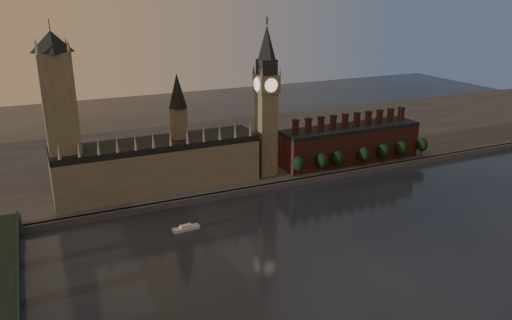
{
  "coord_description": "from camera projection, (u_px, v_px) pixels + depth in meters",
  "views": [
    {
      "loc": [
        -134.4,
        -188.39,
        125.61
      ],
      "look_at": [
        -22.93,
        55.0,
        35.57
      ],
      "focal_mm": 35.0,
      "sensor_mm": 36.0,
      "label": 1
    }
  ],
  "objects": [
    {
      "name": "embankment_tree_0",
      "position": [
        299.0,
        164.0,
        344.41
      ],
      "size": [
        8.6,
        8.6,
        14.88
      ],
      "color": "black",
      "rests_on": "north_bank"
    },
    {
      "name": "westminster_bridge",
      "position": [
        4.0,
        320.0,
        189.57
      ],
      "size": [
        14.0,
        200.0,
        11.55
      ],
      "color": "#1C2B26",
      "rests_on": "ground"
    },
    {
      "name": "embankment_tree_6",
      "position": [
        422.0,
        145.0,
        387.01
      ],
      "size": [
        8.6,
        8.6,
        14.88
      ],
      "color": "black",
      "rests_on": "north_bank"
    },
    {
      "name": "embankment_tree_2",
      "position": [
        338.0,
        158.0,
        356.15
      ],
      "size": [
        8.6,
        8.6,
        14.88
      ],
      "color": "black",
      "rests_on": "north_bank"
    },
    {
      "name": "embankment_tree_1",
      "position": [
        322.0,
        160.0,
        350.81
      ],
      "size": [
        8.6,
        8.6,
        14.88
      ],
      "color": "black",
      "rests_on": "north_bank"
    },
    {
      "name": "victoria_tower",
      "position": [
        61.0,
        114.0,
        288.34
      ],
      "size": [
        24.0,
        24.0,
        108.0
      ],
      "color": "#796D56",
      "rests_on": "north_bank"
    },
    {
      "name": "river_boat",
      "position": [
        186.0,
        228.0,
        277.57
      ],
      "size": [
        15.49,
        5.4,
        3.05
      ],
      "rotation": [
        0.0,
        0.0,
        0.07
      ],
      "color": "silver",
      "rests_on": "ground"
    },
    {
      "name": "embankment_tree_4",
      "position": [
        383.0,
        151.0,
        372.05
      ],
      "size": [
        8.6,
        8.6,
        14.88
      ],
      "color": "black",
      "rests_on": "north_bank"
    },
    {
      "name": "chimney_block",
      "position": [
        350.0,
        143.0,
        376.12
      ],
      "size": [
        110.0,
        25.0,
        37.0
      ],
      "color": "#582621",
      "rests_on": "north_bank"
    },
    {
      "name": "embankment_tree_3",
      "position": [
        364.0,
        154.0,
        364.68
      ],
      "size": [
        8.6,
        8.6,
        14.88
      ],
      "color": "black",
      "rests_on": "north_bank"
    },
    {
      "name": "north_bank",
      "position": [
        219.0,
        152.0,
        408.22
      ],
      "size": [
        900.0,
        182.0,
        4.0
      ],
      "color": "#4D4D52",
      "rests_on": "ground"
    },
    {
      "name": "palace_of_westminster",
      "position": [
        159.0,
        162.0,
        322.14
      ],
      "size": [
        130.0,
        30.3,
        74.0
      ],
      "color": "#796D56",
      "rests_on": "north_bank"
    },
    {
      "name": "big_ben",
      "position": [
        266.0,
        100.0,
        336.06
      ],
      "size": [
        15.0,
        15.0,
        107.0
      ],
      "color": "#796D56",
      "rests_on": "north_bank"
    },
    {
      "name": "ground",
      "position": [
        341.0,
        251.0,
        255.44
      ],
      "size": [
        900.0,
        900.0,
        0.0
      ],
      "primitive_type": "plane",
      "color": "black",
      "rests_on": "ground"
    },
    {
      "name": "embankment_tree_5",
      "position": [
        401.0,
        148.0,
        379.14
      ],
      "size": [
        8.6,
        8.6,
        14.88
      ],
      "color": "black",
      "rests_on": "north_bank"
    }
  ]
}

